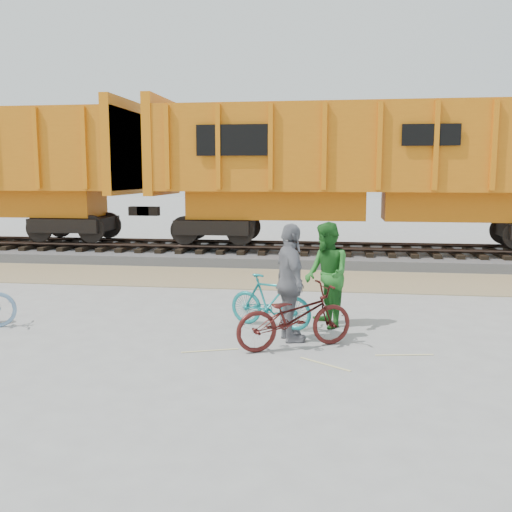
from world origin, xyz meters
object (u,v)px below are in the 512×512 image
object	(u,v)px
bicycle_teal	(270,301)
person_man	(327,275)
person_woman	(291,283)
bicycle_maroon	(295,317)
hopper_car_center	(375,166)

from	to	relation	value
bicycle_teal	person_man	xyz separation A→B (m)	(1.00, 0.20, 0.47)
bicycle_teal	person_woman	size ratio (longest dim) A/B	0.82
bicycle_teal	bicycle_maroon	world-z (taller)	bicycle_maroon
bicycle_teal	person_man	world-z (taller)	person_man
person_man	person_woman	distance (m)	1.15
hopper_car_center	person_woman	size ratio (longest dim) A/B	7.16
hopper_car_center	bicycle_maroon	xyz separation A→B (m)	(-1.80, -9.46, -2.49)
person_man	hopper_car_center	bearing A→B (deg)	148.76
person_woman	bicycle_maroon	bearing A→B (deg)	173.16
person_woman	hopper_car_center	bearing A→B (deg)	-32.73
bicycle_maroon	hopper_car_center	bearing A→B (deg)	-38.38
bicycle_teal	person_woman	distance (m)	1.03
person_man	person_woman	xyz separation A→B (m)	(-0.57, -0.99, 0.03)
hopper_car_center	person_man	world-z (taller)	hopper_car_center
bicycle_maroon	person_man	distance (m)	1.53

